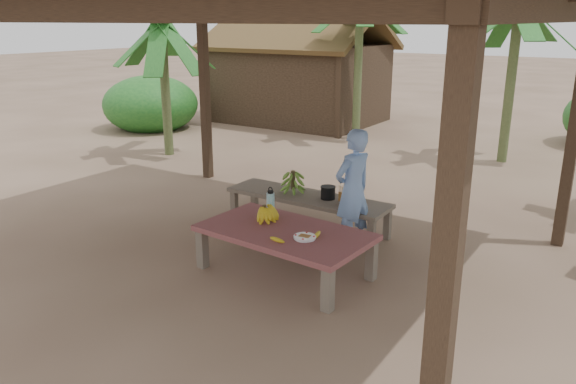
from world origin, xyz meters
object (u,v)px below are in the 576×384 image
Objects in this scene: ripe_banana_bunch at (264,212)px; bench at (307,200)px; cooking_pot at (328,193)px; plate at (305,237)px; woman at (353,190)px; work_table at (285,236)px; water_flask at (271,203)px.

bench is at bearing 97.16° from ripe_banana_bunch.
ripe_banana_bunch is 1.71× the size of cooking_pot.
ripe_banana_bunch reaches higher than bench.
plate is 1.14m from woman.
work_table is 8.06× the size of plate.
bench is at bearing 114.97° from work_table.
work_table is 1.09m from woman.
woman is at bearing 78.13° from work_table.
work_table is at bearing -20.59° from ripe_banana_bunch.
bench is 1.19m from ripe_banana_bunch.
plate is 0.83m from water_flask.
bench is at bearing -172.73° from cooking_pot.
cooking_pot is (0.28, 0.04, 0.13)m from bench.
plate is at bearing -14.64° from work_table.
ripe_banana_bunch is 0.22× the size of woman.
plate is (0.82, -1.40, 0.12)m from bench.
work_table is 1.28× the size of woman.
plate is at bearing 19.23° from woman.
water_flask is (0.11, -0.99, 0.25)m from bench.
cooking_pot reaches higher than work_table.
water_flask is at bearing -99.56° from cooking_pot.
ripe_banana_bunch is 0.72m from plate.
ripe_banana_bunch is (0.15, -1.16, 0.20)m from bench.
ripe_banana_bunch is 0.18m from water_flask.
woman is at bearing 46.26° from water_flask.
work_table is 5.57× the size of water_flask.
ripe_banana_bunch is 1.21m from cooking_pot.
ripe_banana_bunch is at bearing -82.51° from bench.
ripe_banana_bunch is at bearing -78.72° from water_flask.
cooking_pot is at bearing -104.54° from woman.
plate is at bearing -69.52° from cooking_pot.
woman is (0.28, 1.01, 0.29)m from work_table.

